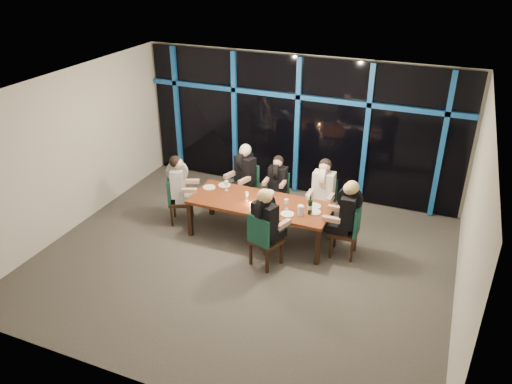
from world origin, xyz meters
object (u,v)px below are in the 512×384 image
diner_end_left (179,180)px  wine_bottle (310,207)px  chair_end_right (350,228)px  chair_near_mid (263,238)px  chair_end_left (177,197)px  chair_far_left (247,184)px  chair_far_right (323,201)px  diner_far_mid (277,177)px  diner_near_mid (266,216)px  diner_far_left (244,168)px  diner_end_right (347,208)px  dining_table (260,205)px  water_pitcher (301,211)px  chair_far_mid (278,191)px  diner_far_right (323,185)px

diner_end_left → wine_bottle: 2.62m
chair_end_right → chair_near_mid: bearing=-57.1°
chair_end_left → wine_bottle: bearing=-112.5°
chair_far_left → chair_far_right: (1.66, -0.12, 0.00)m
diner_far_mid → diner_near_mid: size_ratio=0.86×
diner_end_left → diner_far_left: bearing=-67.1°
chair_far_left → diner_end_right: bearing=-3.9°
dining_table → chair_far_right: size_ratio=2.67×
chair_near_mid → chair_end_left: bearing=-0.4°
diner_far_left → diner_far_mid: (0.70, 0.06, -0.10)m
chair_end_left → diner_end_right: bearing=-110.8°
chair_near_mid → diner_near_mid: bearing=-90.0°
diner_far_left → wine_bottle: size_ratio=2.62×
diner_far_left → diner_near_mid: (1.14, -1.68, 0.03)m
diner_far_mid → diner_near_mid: diner_near_mid is taller
dining_table → chair_end_right: size_ratio=2.60×
dining_table → chair_end_right: (1.67, 0.03, -0.12)m
water_pitcher → diner_near_mid: bearing=-133.5°
dining_table → diner_far_left: 1.18m
chair_far_left → chair_far_mid: (0.67, 0.06, -0.06)m
chair_end_left → chair_end_right: 3.40m
chair_end_left → water_pitcher: (2.56, -0.11, 0.31)m
diner_end_left → water_pitcher: bearing=-115.9°
diner_end_left → diner_near_mid: 2.20m
water_pitcher → diner_far_mid: bearing=118.1°
chair_far_right → water_pitcher: bearing=-97.2°
dining_table → diner_end_right: bearing=0.8°
diner_far_left → diner_near_mid: size_ratio=0.97×
chair_near_mid → water_pitcher: bearing=-103.8°
dining_table → chair_far_mid: size_ratio=3.02×
chair_far_left → wine_bottle: size_ratio=2.69×
diner_far_right → water_pitcher: 0.99m
chair_near_mid → diner_near_mid: diner_near_mid is taller
chair_near_mid → diner_end_right: bearing=-123.9°
chair_end_left → chair_far_mid: bearing=-79.3°
chair_near_mid → diner_end_right: diner_end_right is taller
chair_far_right → chair_end_left: 2.85m
chair_far_right → diner_far_right: (0.00, -0.08, 0.39)m
chair_end_right → wine_bottle: wine_bottle is taller
chair_far_right → chair_end_left: (-2.69, -0.94, -0.01)m
chair_end_right → diner_end_right: (-0.08, -0.00, 0.40)m
chair_far_right → diner_far_right: diner_far_right is taller
diner_end_right → diner_near_mid: (-1.17, -0.80, 0.00)m
diner_end_left → diner_end_right: (3.24, 0.07, 0.03)m
chair_far_right → chair_near_mid: chair_near_mid is taller
chair_near_mid → diner_far_left: bearing=-38.0°
chair_near_mid → dining_table: bearing=-45.7°
dining_table → chair_far_mid: bearing=91.4°
diner_end_right → water_pitcher: bearing=-75.8°
dining_table → chair_far_left: 1.21m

